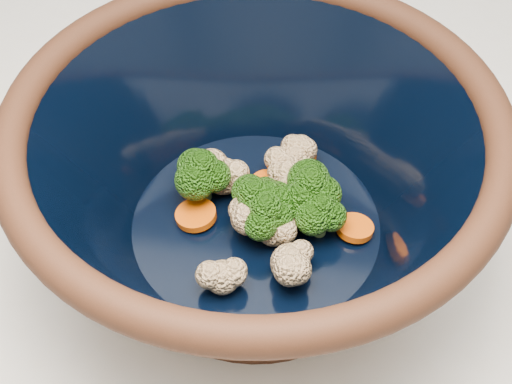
{
  "coord_description": "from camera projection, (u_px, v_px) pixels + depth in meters",
  "views": [
    {
      "loc": [
        0.06,
        -0.39,
        1.38
      ],
      "look_at": [
        0.0,
        -0.04,
        0.97
      ],
      "focal_mm": 50.0,
      "sensor_mm": 36.0,
      "label": 1
    }
  ],
  "objects": [
    {
      "name": "vegetable_pile",
      "position": [
        267.0,
        198.0,
        0.56
      ],
      "size": [
        0.16,
        0.17,
        0.05
      ],
      "color": "#608442",
      "rests_on": "mixing_bowl"
    },
    {
      "name": "mixing_bowl",
      "position": [
        256.0,
        179.0,
        0.53
      ],
      "size": [
        0.36,
        0.36,
        0.16
      ],
      "rotation": [
        0.0,
        0.0,
        0.05
      ],
      "color": "black",
      "rests_on": "counter"
    }
  ]
}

